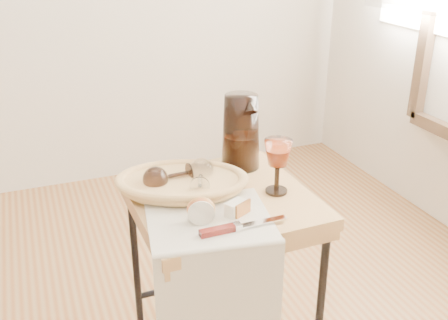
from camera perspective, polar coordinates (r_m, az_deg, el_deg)
name	(u,v)px	position (r m, az deg, el deg)	size (l,w,h in m)	color
side_table	(222,285)	(1.70, -0.25, -13.48)	(0.50, 0.50, 0.64)	#8E6342
tea_towel	(209,219)	(1.40, -1.65, -6.47)	(0.33, 0.29, 0.01)	silver
bread_basket	(182,184)	(1.54, -4.59, -2.67)	(0.34, 0.24, 0.05)	tan
goblet_lying_a	(170,176)	(1.53, -5.89, -1.76)	(0.12, 0.07, 0.07)	#422C21
goblet_lying_b	(201,177)	(1.52, -2.56, -1.83)	(0.12, 0.07, 0.07)	white
pitcher	(241,132)	(1.66, 1.84, 3.12)	(0.17, 0.25, 0.28)	black
wine_goblet	(277,166)	(1.51, 5.84, -0.69)	(0.08, 0.08, 0.17)	white
apple_half	(201,209)	(1.37, -2.53, -5.39)	(0.08, 0.04, 0.07)	red
apple_wedge	(236,208)	(1.40, 1.27, -5.25)	(0.06, 0.03, 0.04)	white
table_knife	(240,225)	(1.35, 1.80, -7.14)	(0.24, 0.02, 0.02)	silver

